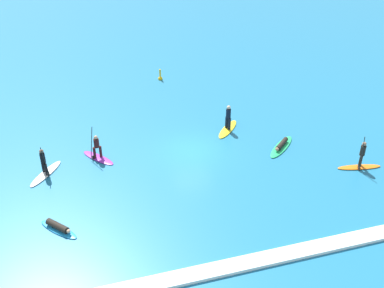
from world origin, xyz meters
name	(u,v)px	position (x,y,z in m)	size (l,w,h in m)	color
ground_plane	(192,150)	(0.00, 0.00, 0.00)	(120.00, 120.00, 0.00)	#1E6B93
surfer_on_blue_board	(58,228)	(-8.88, -5.55, 0.17)	(2.11, 2.28, 0.45)	#1E8CD1
surfer_on_orange_board	(361,161)	(9.51, -4.91, 0.53)	(2.84, 1.06, 2.36)	orange
surfer_on_purple_board	(97,152)	(-6.12, 0.77, 0.47)	(2.13, 2.51, 2.34)	purple
surfer_on_yellow_board	(228,124)	(3.23, 1.95, 0.48)	(2.44, 2.63, 1.93)	yellow
surfer_on_green_board	(281,146)	(5.87, -1.32, 0.13)	(2.91, 2.75, 0.42)	#23B266
surfer_on_white_board	(45,168)	(-9.41, -0.13, 0.44)	(2.30, 2.78, 2.05)	white
marker_buoy	(160,78)	(0.60, 12.04, 0.19)	(0.38, 0.38, 1.05)	yellow
wave_crest	(254,262)	(0.00, -10.56, 0.09)	(15.06, 0.90, 0.18)	white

